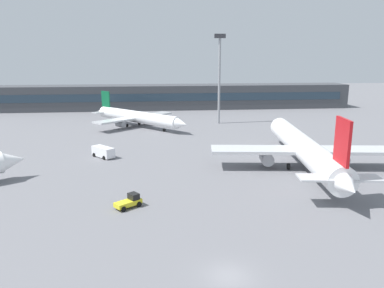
{
  "coord_description": "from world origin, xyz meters",
  "views": [
    {
      "loc": [
        -6.51,
        -29.95,
        19.43
      ],
      "look_at": [
        0.92,
        40.0,
        3.0
      ],
      "focal_mm": 35.08,
      "sensor_mm": 36.0,
      "label": 1
    }
  ],
  "objects_px": {
    "floodlight_tower_west": "(219,73)",
    "airplane_far": "(137,117)",
    "airplane_mid": "(302,147)",
    "baggage_tug_yellow": "(130,201)",
    "service_van_white": "(103,152)"
  },
  "relations": [
    {
      "from": "airplane_far",
      "to": "service_van_white",
      "type": "distance_m",
      "value": 33.08
    },
    {
      "from": "airplane_mid",
      "to": "service_van_white",
      "type": "relative_size",
      "value": 9.07
    },
    {
      "from": "baggage_tug_yellow",
      "to": "floodlight_tower_west",
      "type": "height_order",
      "value": "floodlight_tower_west"
    },
    {
      "from": "baggage_tug_yellow",
      "to": "floodlight_tower_west",
      "type": "relative_size",
      "value": 0.15
    },
    {
      "from": "airplane_mid",
      "to": "baggage_tug_yellow",
      "type": "relative_size",
      "value": 12.55
    },
    {
      "from": "floodlight_tower_west",
      "to": "airplane_far",
      "type": "bearing_deg",
      "value": -171.82
    },
    {
      "from": "airplane_far",
      "to": "floodlight_tower_west",
      "type": "height_order",
      "value": "floodlight_tower_west"
    },
    {
      "from": "airplane_mid",
      "to": "airplane_far",
      "type": "height_order",
      "value": "airplane_mid"
    },
    {
      "from": "airplane_mid",
      "to": "service_van_white",
      "type": "distance_m",
      "value": 38.02
    },
    {
      "from": "airplane_mid",
      "to": "baggage_tug_yellow",
      "type": "height_order",
      "value": "airplane_mid"
    },
    {
      "from": "baggage_tug_yellow",
      "to": "service_van_white",
      "type": "relative_size",
      "value": 0.72
    },
    {
      "from": "airplane_far",
      "to": "baggage_tug_yellow",
      "type": "distance_m",
      "value": 58.68
    },
    {
      "from": "airplane_mid",
      "to": "floodlight_tower_west",
      "type": "bearing_deg",
      "value": 98.9
    },
    {
      "from": "airplane_mid",
      "to": "floodlight_tower_west",
      "type": "xyz_separation_m",
      "value": [
        -7.17,
        45.77,
        11.32
      ]
    },
    {
      "from": "service_van_white",
      "to": "floodlight_tower_west",
      "type": "relative_size",
      "value": 0.2
    }
  ]
}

